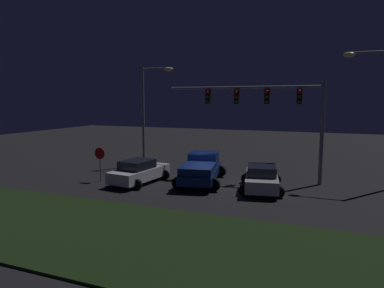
{
  "coord_description": "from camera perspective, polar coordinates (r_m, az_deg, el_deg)",
  "views": [
    {
      "loc": [
        6.9,
        -19.95,
        5.25
      ],
      "look_at": [
        -1.23,
        0.45,
        2.46
      ],
      "focal_mm": 32.15,
      "sensor_mm": 36.0,
      "label": 1
    }
  ],
  "objects": [
    {
      "name": "street_lamp_left",
      "position": [
        27.5,
        -7.09,
        6.64
      ],
      "size": [
        2.74,
        0.44,
        7.87
      ],
      "color": "slate",
      "rests_on": "ground_plane"
    },
    {
      "name": "grass_median",
      "position": [
        13.9,
        -10.2,
        -14.85
      ],
      "size": [
        23.25,
        6.94,
        0.1
      ],
      "primitive_type": "cube",
      "color": "black",
      "rests_on": "ground_plane"
    },
    {
      "name": "car_sedan_far",
      "position": [
        20.61,
        11.44,
        -5.55
      ],
      "size": [
        3.02,
        4.66,
        1.51
      ],
      "rotation": [
        0.0,
        0.0,
        1.76
      ],
      "color": "#B7B7BC",
      "rests_on": "ground_plane"
    },
    {
      "name": "car_sedan",
      "position": [
        22.25,
        -8.76,
        -4.54
      ],
      "size": [
        2.82,
        4.58,
        1.51
      ],
      "rotation": [
        0.0,
        0.0,
        1.45
      ],
      "color": "silver",
      "rests_on": "ground_plane"
    },
    {
      "name": "street_lamp_right",
      "position": [
        23.02,
        29.14,
        6.2
      ],
      "size": [
        3.02,
        0.44,
        8.2
      ],
      "color": "slate",
      "rests_on": "ground_plane"
    },
    {
      "name": "traffic_signal_gantry",
      "position": [
        22.81,
        12.43,
        6.51
      ],
      "size": [
        10.32,
        0.56,
        6.5
      ],
      "color": "slate",
      "rests_on": "ground_plane"
    },
    {
      "name": "ground_plane",
      "position": [
        21.75,
        2.59,
        -6.74
      ],
      "size": [
        80.0,
        80.0,
        0.0
      ],
      "primitive_type": "plane",
      "color": "black"
    },
    {
      "name": "stop_sign",
      "position": [
        23.07,
        -15.04,
        -2.21
      ],
      "size": [
        0.76,
        0.08,
        2.23
      ],
      "color": "slate",
      "rests_on": "ground_plane"
    },
    {
      "name": "pickup_truck",
      "position": [
        22.08,
        1.57,
        -3.87
      ],
      "size": [
        3.58,
        5.69,
        1.8
      ],
      "rotation": [
        0.0,
        0.0,
        1.77
      ],
      "color": "navy",
      "rests_on": "ground_plane"
    }
  ]
}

